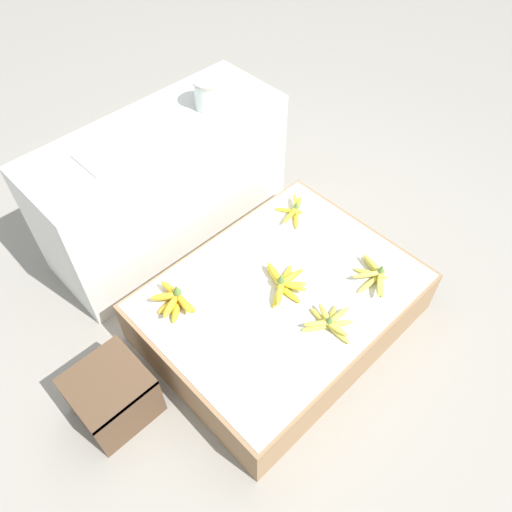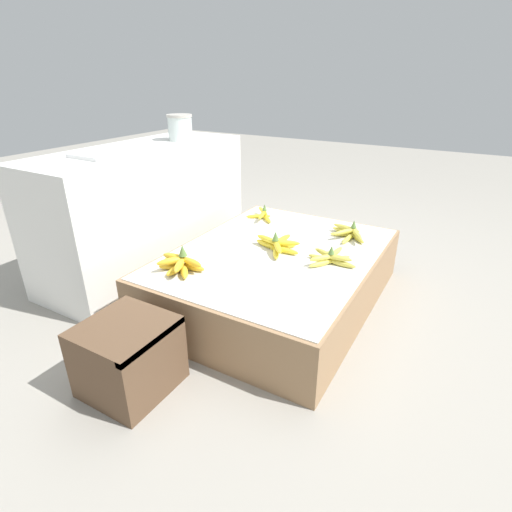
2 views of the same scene
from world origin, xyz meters
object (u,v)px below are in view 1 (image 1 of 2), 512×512
(banana_bunch_front_midright, at_px, (374,275))
(foam_tray_white, at_px, (109,154))
(banana_bunch_back_midright, at_px, (294,210))
(glass_jar, at_px, (209,93))
(banana_bunch_middle_midleft, at_px, (284,283))
(banana_bunch_front_midleft, at_px, (329,322))
(banana_bunch_back_left, at_px, (174,300))
(wooden_crate, at_px, (113,395))

(banana_bunch_front_midright, height_order, foam_tray_white, foam_tray_white)
(banana_bunch_back_midright, height_order, glass_jar, glass_jar)
(banana_bunch_front_midright, distance_m, banana_bunch_middle_midleft, 0.42)
(banana_bunch_front_midleft, xyz_separation_m, banana_bunch_front_midright, (0.34, 0.02, 0.00))
(banana_bunch_middle_midleft, bearing_deg, glass_jar, 70.22)
(banana_bunch_front_midright, bearing_deg, glass_jar, 92.35)
(banana_bunch_back_left, bearing_deg, wooden_crate, -166.84)
(banana_bunch_back_left, distance_m, banana_bunch_back_midright, 0.79)
(wooden_crate, height_order, banana_bunch_front_midleft, banana_bunch_front_midleft)
(wooden_crate, xyz_separation_m, banana_bunch_middle_midleft, (0.83, -0.17, 0.16))
(banana_bunch_front_midright, xyz_separation_m, banana_bunch_middle_midleft, (-0.33, 0.25, 0.00))
(banana_bunch_front_midleft, xyz_separation_m, glass_jar, (0.29, 1.07, 0.47))
(wooden_crate, distance_m, banana_bunch_middle_midleft, 0.87)
(wooden_crate, distance_m, banana_bunch_back_midright, 1.23)
(banana_bunch_front_midright, distance_m, banana_bunch_back_midright, 0.54)
(banana_bunch_middle_midleft, relative_size, glass_jar, 1.73)
(banana_bunch_front_midleft, distance_m, banana_bunch_middle_midleft, 0.27)
(banana_bunch_middle_midleft, relative_size, banana_bunch_back_midright, 1.13)
(wooden_crate, bearing_deg, foam_tray_white, 49.15)
(banana_bunch_back_midright, bearing_deg, banana_bunch_middle_midleft, -142.41)
(banana_bunch_front_midleft, xyz_separation_m, banana_bunch_back_midright, (0.38, 0.56, -0.00))
(wooden_crate, bearing_deg, banana_bunch_front_midright, -19.98)
(banana_bunch_front_midleft, relative_size, banana_bunch_back_left, 1.00)
(banana_bunch_front_midleft, distance_m, foam_tray_white, 1.20)
(banana_bunch_middle_midleft, height_order, banana_bunch_back_midright, banana_bunch_middle_midleft)
(banana_bunch_front_midright, height_order, banana_bunch_middle_midleft, banana_bunch_middle_midleft)
(wooden_crate, xyz_separation_m, banana_bunch_front_midright, (1.17, -0.42, 0.16))
(wooden_crate, relative_size, banana_bunch_front_midleft, 1.30)
(banana_bunch_back_left, bearing_deg, banana_bunch_back_midright, 1.33)
(banana_bunch_back_midright, bearing_deg, foam_tray_white, 140.39)
(banana_bunch_back_left, height_order, glass_jar, glass_jar)
(banana_bunch_middle_midleft, relative_size, foam_tray_white, 0.99)
(glass_jar, bearing_deg, foam_tray_white, 177.69)
(banana_bunch_front_midright, distance_m, glass_jar, 1.15)
(glass_jar, xyz_separation_m, foam_tray_white, (-0.56, 0.02, -0.06))
(glass_jar, bearing_deg, banana_bunch_front_midright, -87.65)
(banana_bunch_back_left, height_order, banana_bunch_back_midright, banana_bunch_back_left)
(glass_jar, bearing_deg, banana_bunch_middle_midleft, -109.78)
(banana_bunch_back_left, relative_size, foam_tray_white, 0.91)
(wooden_crate, xyz_separation_m, banana_bunch_back_midright, (1.21, 0.12, 0.16))
(banana_bunch_front_midright, xyz_separation_m, foam_tray_white, (-0.60, 1.08, 0.41))
(banana_bunch_back_left, bearing_deg, banana_bunch_middle_midleft, -33.29)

